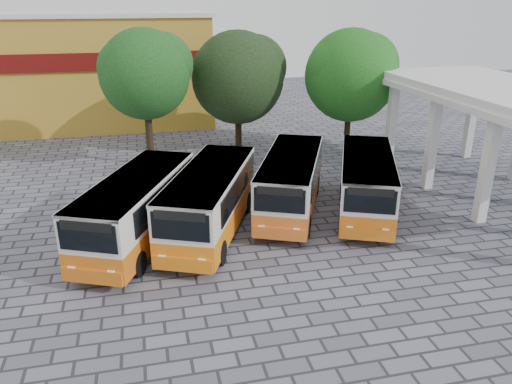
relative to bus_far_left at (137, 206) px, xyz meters
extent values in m
plane|color=#535362|center=(6.88, -3.13, -1.59)|extent=(90.00, 90.00, 0.00)
cube|color=silver|center=(14.73, 7.37, 0.91)|extent=(0.45, 0.45, 5.00)
cube|color=silver|center=(20.03, 7.37, 0.91)|extent=(0.45, 0.45, 5.00)
cube|color=#B18424|center=(-4.12, 22.87, 2.41)|extent=(20.00, 10.00, 8.00)
cube|color=#590C0A|center=(-4.12, 17.77, 3.61)|extent=(20.00, 0.20, 1.20)
cube|color=silver|center=(-4.12, 22.87, 6.56)|extent=(20.40, 10.40, 0.30)
cube|color=#D4620E|center=(0.00, 0.01, -0.73)|extent=(5.17, 7.84, 0.99)
cube|color=silver|center=(0.00, 0.01, 0.46)|extent=(5.17, 7.84, 1.39)
cube|color=silver|center=(0.00, 0.01, 1.10)|extent=(5.21, 7.86, 0.11)
cube|color=black|center=(-1.16, 0.01, 0.47)|extent=(2.60, 5.73, 0.99)
cube|color=black|center=(1.16, 0.01, 0.47)|extent=(2.60, 5.73, 0.99)
cube|color=black|center=(0.00, -3.80, 0.47)|extent=(1.88, 0.88, 0.99)
cube|color=black|center=(0.00, -3.80, 0.87)|extent=(1.67, 0.79, 0.32)
cylinder|color=black|center=(-1.02, -2.45, -1.12)|extent=(0.27, 0.95, 0.95)
cylinder|color=black|center=(1.02, -2.45, -1.12)|extent=(0.27, 0.95, 0.95)
cylinder|color=black|center=(-1.02, 2.47, -1.12)|extent=(0.27, 0.95, 0.95)
cylinder|color=black|center=(1.02, 2.47, -1.12)|extent=(0.27, 0.95, 0.95)
cube|color=orange|center=(2.95, 0.17, -0.73)|extent=(5.11, 7.91, 1.00)
cube|color=silver|center=(2.95, 0.17, 0.47)|extent=(5.11, 7.91, 1.40)
cube|color=silver|center=(2.95, 0.17, 1.12)|extent=(5.15, 7.93, 0.11)
cube|color=black|center=(1.78, 0.17, 0.49)|extent=(2.53, 5.80, 1.00)
cube|color=black|center=(4.11, 0.17, 0.49)|extent=(2.53, 5.80, 1.00)
cube|color=black|center=(2.95, -3.67, 0.49)|extent=(1.90, 0.85, 1.00)
cube|color=black|center=(2.95, -3.67, 0.89)|extent=(1.69, 0.77, 0.32)
cylinder|color=black|center=(1.92, -2.31, -1.11)|extent=(0.27, 0.95, 0.95)
cylinder|color=black|center=(3.98, -2.31, -1.11)|extent=(0.27, 0.95, 0.95)
cylinder|color=black|center=(1.92, 2.64, -1.11)|extent=(0.27, 0.95, 0.95)
cylinder|color=black|center=(3.98, 2.64, -1.11)|extent=(0.27, 0.95, 0.95)
cube|color=orange|center=(6.88, 1.67, -0.75)|extent=(5.04, 7.69, 0.97)
cube|color=silver|center=(6.88, 1.67, 0.42)|extent=(5.04, 7.69, 1.36)
cube|color=silver|center=(6.88, 1.67, 1.05)|extent=(5.08, 7.71, 0.11)
cube|color=black|center=(5.75, 1.67, 0.43)|extent=(2.53, 5.62, 0.97)
cube|color=black|center=(8.01, 1.67, 0.43)|extent=(2.53, 5.62, 0.97)
cube|color=black|center=(6.88, -2.06, 0.43)|extent=(1.84, 0.85, 0.97)
cube|color=black|center=(6.88, -2.06, 0.82)|extent=(1.64, 0.77, 0.32)
cylinder|color=black|center=(5.88, -0.74, -1.13)|extent=(0.26, 0.93, 0.93)
cylinder|color=black|center=(7.88, -0.74, -1.13)|extent=(0.26, 0.93, 0.93)
cylinder|color=black|center=(5.88, 4.08, -1.13)|extent=(0.26, 0.93, 0.93)
cylinder|color=black|center=(7.88, 4.08, -1.13)|extent=(0.26, 0.93, 0.93)
cube|color=orange|center=(10.19, 0.83, -0.76)|extent=(4.93, 7.63, 0.97)
cube|color=silver|center=(10.19, 0.83, 0.40)|extent=(4.93, 7.63, 1.35)
cube|color=silver|center=(10.19, 0.83, 1.02)|extent=(4.97, 7.65, 0.11)
cube|color=black|center=(9.07, 0.83, 0.42)|extent=(2.44, 5.60, 0.97)
cube|color=black|center=(11.32, 0.83, 0.42)|extent=(2.44, 5.60, 0.97)
cube|color=black|center=(10.19, -2.87, 0.42)|extent=(1.84, 0.82, 0.97)
cube|color=black|center=(10.19, -2.87, 0.80)|extent=(1.63, 0.74, 0.31)
cylinder|color=black|center=(9.20, -1.56, -1.13)|extent=(0.26, 0.92, 0.92)
cylinder|color=black|center=(11.19, -1.56, -1.13)|extent=(0.26, 0.92, 0.92)
cylinder|color=black|center=(9.20, 3.22, -1.13)|extent=(0.26, 0.92, 0.92)
cylinder|color=black|center=(11.19, 3.22, -1.13)|extent=(0.26, 0.92, 0.92)
cylinder|color=#2D2215|center=(0.84, 10.27, 0.28)|extent=(0.41, 0.41, 3.75)
sphere|color=#134712|center=(0.84, 10.27, 3.71)|extent=(5.07, 5.07, 5.07)
sphere|color=#134712|center=(1.86, 10.57, 4.22)|extent=(3.55, 3.55, 3.55)
sphere|color=#134712|center=(-0.04, 10.07, 4.09)|extent=(3.29, 3.29, 3.29)
cylinder|color=black|center=(6.55, 12.30, 0.15)|extent=(0.41, 0.41, 3.48)
sphere|color=black|center=(6.55, 12.30, 3.04)|extent=(5.78, 5.78, 5.78)
sphere|color=black|center=(7.70, 12.60, 3.62)|extent=(4.05, 4.05, 4.05)
sphere|color=black|center=(5.53, 12.10, 3.47)|extent=(3.76, 3.76, 3.76)
cylinder|color=black|center=(13.22, 10.22, 0.20)|extent=(0.38, 0.38, 3.58)
sphere|color=#155711|center=(13.22, 10.22, 3.25)|extent=(5.66, 5.66, 5.66)
sphere|color=#155711|center=(14.35, 10.52, 3.81)|extent=(3.96, 3.96, 3.96)
sphere|color=#155711|center=(12.23, 10.02, 3.67)|extent=(3.68, 3.68, 3.68)
camera|label=1|loc=(0.47, -18.76, 7.70)|focal=35.00mm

